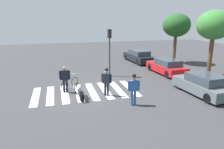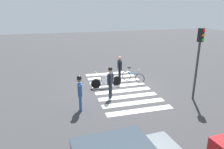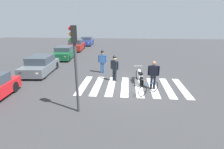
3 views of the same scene
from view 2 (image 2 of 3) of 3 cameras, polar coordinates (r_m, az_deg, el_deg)
The scene contains 8 objects.
ground_plane at distance 13.55m, azimuth 2.41°, elevation -3.68°, with size 60.00×60.00×0.00m, color #38383A.
police_motorcycle at distance 13.65m, azimuth -1.48°, elevation -1.48°, with size 2.04×0.62×1.02m.
leaning_bicycle at distance 14.61m, azimuth 5.62°, elevation -0.55°, with size 1.20×1.26×0.99m.
officer_on_foot at distance 11.82m, azimuth -0.45°, elevation -1.51°, with size 0.44×0.58×1.82m.
officer_by_motorcycle at distance 14.45m, azimuth 2.06°, elevation 2.01°, with size 0.25×0.70×1.77m.
pedestrian_bystander at distance 10.48m, azimuth -8.66°, elevation -4.28°, with size 0.25×0.68×1.84m.
crosswalk_stripes at distance 13.55m, azimuth 2.41°, elevation -3.66°, with size 3.51×6.75×0.01m.
traffic_light_pole at distance 12.15m, azimuth 22.30°, elevation 5.48°, with size 0.31×0.36×3.92m.
Camera 2 is at (3.89, 11.96, 5.03)m, focal length 34.04 mm.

